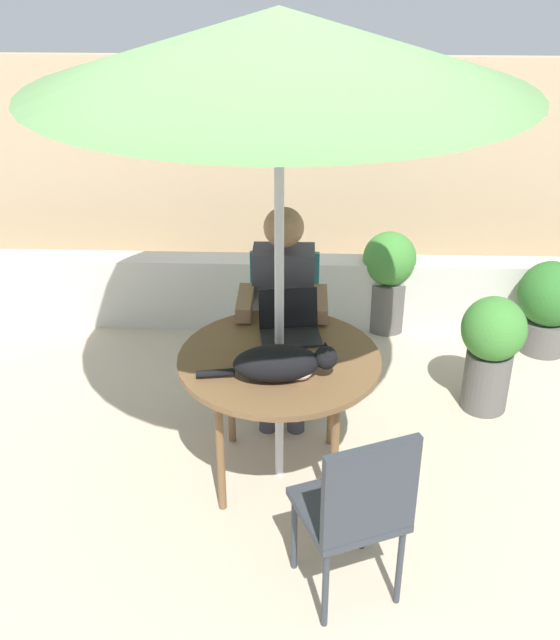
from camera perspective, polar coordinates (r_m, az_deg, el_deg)
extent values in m
plane|color=#BCAD93|center=(4.16, -0.05, -11.22)|extent=(14.00, 14.00, 0.00)
cube|color=tan|center=(5.93, 0.81, 10.82)|extent=(5.91, 0.08, 1.71)
cube|color=beige|center=(5.39, 0.57, 2.07)|extent=(5.32, 0.20, 0.51)
cylinder|color=brown|center=(3.75, -0.05, -2.95)|extent=(0.99, 0.99, 0.03)
cylinder|color=brown|center=(4.17, 3.84, -5.25)|extent=(0.04, 0.04, 0.69)
cylinder|color=brown|center=(4.19, -3.66, -5.10)|extent=(0.04, 0.04, 0.69)
cylinder|color=brown|center=(3.75, -4.43, -9.73)|extent=(0.04, 0.04, 0.69)
cylinder|color=brown|center=(3.73, 4.04, -9.92)|extent=(0.04, 0.04, 0.69)
cylinder|color=#B7B7BC|center=(3.57, -0.06, 2.04)|extent=(0.04, 0.04, 2.13)
cone|color=#4C723F|center=(3.23, -0.07, 19.46)|extent=(2.10, 2.10, 0.32)
sphere|color=#B7B7BC|center=(3.23, -0.07, 19.71)|extent=(0.06, 0.06, 0.06)
cube|color=#1E606B|center=(4.47, 0.26, -1.30)|extent=(0.40, 0.40, 0.04)
cube|color=#1E606B|center=(4.52, 0.34, 2.46)|extent=(0.40, 0.04, 0.44)
cylinder|color=#1E606B|center=(4.73, 2.38, -2.68)|extent=(0.03, 0.03, 0.42)
cylinder|color=#1E606B|center=(4.74, -1.74, -2.60)|extent=(0.03, 0.03, 0.42)
cylinder|color=#1E606B|center=(4.45, -2.01, -4.87)|extent=(0.03, 0.03, 0.42)
cylinder|color=#1E606B|center=(4.45, 2.39, -4.95)|extent=(0.03, 0.03, 0.42)
cube|color=#33383F|center=(3.32, 5.03, -13.75)|extent=(0.52, 0.52, 0.04)
cube|color=#33383F|center=(3.04, 6.70, -12.54)|extent=(0.38, 0.19, 0.44)
cylinder|color=#33383F|center=(3.32, 3.37, -19.22)|extent=(0.03, 0.03, 0.42)
cylinder|color=#33383F|center=(3.43, 8.82, -17.54)|extent=(0.03, 0.03, 0.42)
cylinder|color=#33383F|center=(3.64, 6.19, -14.02)|extent=(0.03, 0.03, 0.42)
cylinder|color=#33383F|center=(3.53, 1.06, -15.42)|extent=(0.03, 0.03, 0.42)
cube|color=#3F3F47|center=(4.34, 0.27, 2.00)|extent=(0.34, 0.20, 0.54)
sphere|color=#936B4C|center=(4.16, 0.28, 6.87)|extent=(0.22, 0.22, 0.22)
cube|color=#383842|center=(4.31, -0.86, -1.49)|extent=(0.12, 0.30, 0.12)
cylinder|color=#383842|center=(4.33, -0.93, -5.65)|extent=(0.10, 0.10, 0.45)
cube|color=#383842|center=(4.31, 1.27, -1.53)|extent=(0.12, 0.30, 0.12)
cylinder|color=#383842|center=(4.33, 1.20, -5.69)|extent=(0.10, 0.10, 0.45)
cube|color=#936B4C|center=(4.13, -2.60, 1.30)|extent=(0.08, 0.32, 0.08)
cube|color=#936B4C|center=(4.12, 2.96, 1.21)|extent=(0.08, 0.32, 0.08)
cube|color=black|center=(3.89, 0.78, -1.24)|extent=(0.33, 0.26, 0.02)
cube|color=black|center=(3.93, 0.60, 0.88)|extent=(0.31, 0.10, 0.20)
cube|color=black|center=(3.94, 0.59, 0.94)|extent=(0.30, 0.10, 0.20)
ellipsoid|color=black|center=(3.53, -0.27, -3.22)|extent=(0.42, 0.23, 0.17)
sphere|color=black|center=(3.54, 3.41, -2.79)|extent=(0.11, 0.11, 0.11)
ellipsoid|color=white|center=(3.56, 1.51, -3.67)|extent=(0.13, 0.13, 0.09)
cylinder|color=black|center=(3.58, -4.78, -3.94)|extent=(0.18, 0.06, 0.04)
cone|color=black|center=(3.49, 3.50, -2.35)|extent=(0.04, 0.04, 0.03)
cone|color=black|center=(3.54, 3.38, -1.85)|extent=(0.04, 0.04, 0.03)
cylinder|color=#595654|center=(5.45, 18.88, -0.96)|extent=(0.33, 0.33, 0.22)
ellipsoid|color=#2D6B28|center=(5.32, 19.38, 1.82)|extent=(0.42, 0.42, 0.44)
cylinder|color=#595654|center=(4.70, 14.99, -4.30)|extent=(0.27, 0.27, 0.37)
ellipsoid|color=#3D7F33|center=(4.53, 15.53, -0.63)|extent=(0.37, 0.37, 0.37)
cylinder|color=#595654|center=(5.44, 7.85, 1.20)|extent=(0.29, 0.29, 0.37)
ellipsoid|color=#3D7F33|center=(5.29, 8.10, 4.50)|extent=(0.36, 0.36, 0.37)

